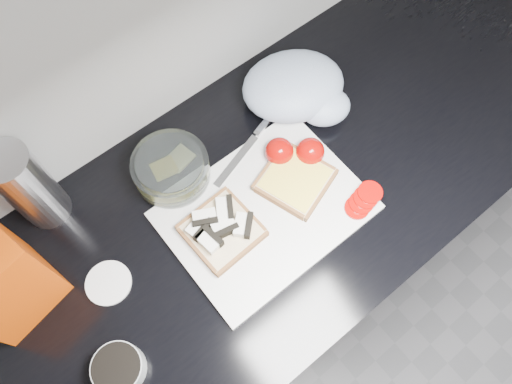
% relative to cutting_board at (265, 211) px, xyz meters
% --- Properties ---
extents(base_cabinet, '(3.50, 0.60, 0.86)m').
position_rel_cutting_board_xyz_m(base_cabinet, '(-0.10, 0.03, -0.48)').
color(base_cabinet, black).
rests_on(base_cabinet, ground).
extents(countertop, '(3.50, 0.64, 0.04)m').
position_rel_cutting_board_xyz_m(countertop, '(-0.10, 0.03, -0.03)').
color(countertop, black).
rests_on(countertop, base_cabinet).
extents(cutting_board, '(0.40, 0.30, 0.01)m').
position_rel_cutting_board_xyz_m(cutting_board, '(0.00, 0.00, 0.00)').
color(cutting_board, silver).
rests_on(cutting_board, countertop).
extents(bread_left, '(0.15, 0.15, 0.04)m').
position_rel_cutting_board_xyz_m(bread_left, '(-0.10, 0.02, 0.02)').
color(bread_left, beige).
rests_on(bread_left, cutting_board).
extents(bread_right, '(0.18, 0.18, 0.02)m').
position_rel_cutting_board_xyz_m(bread_right, '(0.09, 0.01, 0.02)').
color(bread_right, beige).
rests_on(bread_right, cutting_board).
extents(tomato_slices, '(0.10, 0.07, 0.02)m').
position_rel_cutting_board_xyz_m(tomato_slices, '(0.17, -0.11, 0.02)').
color(tomato_slices, '#9E0703').
rests_on(tomato_slices, cutting_board).
extents(knife, '(0.21, 0.08, 0.01)m').
position_rel_cutting_board_xyz_m(knife, '(0.08, 0.15, 0.01)').
color(knife, '#B3B4B8').
rests_on(knife, cutting_board).
extents(seed_tub, '(0.09, 0.09, 0.05)m').
position_rel_cutting_board_xyz_m(seed_tub, '(-0.40, -0.08, 0.02)').
color(seed_tub, '#AEB4B4').
rests_on(seed_tub, countertop).
extents(tub_lid, '(0.09, 0.09, 0.01)m').
position_rel_cutting_board_xyz_m(tub_lid, '(-0.33, 0.08, -0.00)').
color(tub_lid, white).
rests_on(tub_lid, countertop).
extents(glass_bowl, '(0.16, 0.16, 0.07)m').
position_rel_cutting_board_xyz_m(glass_bowl, '(-0.10, 0.19, 0.03)').
color(glass_bowl, silver).
rests_on(glass_bowl, countertop).
extents(steel_canister, '(0.09, 0.09, 0.22)m').
position_rel_cutting_board_xyz_m(steel_canister, '(-0.35, 0.29, 0.10)').
color(steel_canister, '#B8B8BD').
rests_on(steel_canister, countertop).
extents(grocery_bag, '(0.28, 0.27, 0.10)m').
position_rel_cutting_board_xyz_m(grocery_bag, '(0.23, 0.17, 0.04)').
color(grocery_bag, '#ADBED4').
rests_on(grocery_bag, countertop).
extents(whole_tomatoes, '(0.11, 0.10, 0.06)m').
position_rel_cutting_board_xyz_m(whole_tomatoes, '(0.13, 0.06, 0.03)').
color(whole_tomatoes, '#9E0703').
rests_on(whole_tomatoes, countertop).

